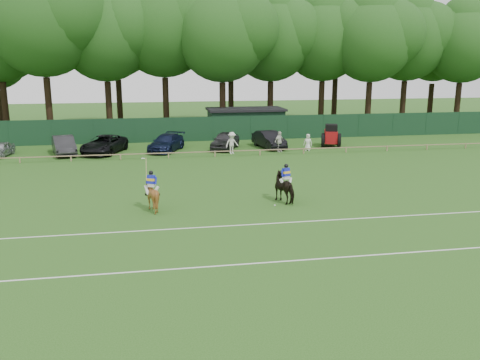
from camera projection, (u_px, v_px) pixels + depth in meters
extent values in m
plane|color=#1E4C14|center=(241.00, 219.00, 26.64)|extent=(160.00, 160.00, 0.00)
imported|color=black|center=(286.00, 187.00, 29.75)|extent=(1.66, 2.26, 1.74)
imported|color=brown|center=(152.00, 195.00, 28.09)|extent=(1.91, 1.99, 1.70)
imported|color=#A6A8AB|center=(1.00, 149.00, 44.10)|extent=(1.94, 3.79, 1.23)
imported|color=#2B2B2D|center=(64.00, 145.00, 44.88)|extent=(2.89, 5.26, 1.64)
imported|color=black|center=(104.00, 144.00, 45.46)|extent=(4.38, 6.31, 1.60)
imported|color=#101835|center=(166.00, 143.00, 46.63)|extent=(4.06, 5.67, 1.52)
imported|color=#333235|center=(225.00, 141.00, 47.62)|extent=(3.70, 5.15, 1.63)
imported|color=black|center=(269.00, 140.00, 48.32)|extent=(2.57, 5.10, 1.60)
imported|color=silver|center=(232.00, 143.00, 45.21)|extent=(1.44, 1.13, 1.95)
imported|color=silver|center=(279.00, 142.00, 46.13)|extent=(1.18, 0.99, 1.89)
imported|color=white|center=(308.00, 142.00, 46.83)|extent=(0.90, 0.78, 1.55)
cube|color=silver|center=(286.00, 177.00, 29.62)|extent=(0.43, 0.38, 0.18)
cube|color=#1920B7|center=(286.00, 172.00, 29.54)|extent=(0.49, 0.43, 0.51)
cube|color=gold|center=(286.00, 172.00, 29.55)|extent=(0.51, 0.43, 0.18)
sphere|color=black|center=(286.00, 166.00, 29.46)|extent=(0.25, 0.25, 0.25)
cylinder|color=silver|center=(290.00, 182.00, 29.78)|extent=(0.38, 0.45, 0.59)
cylinder|color=silver|center=(283.00, 183.00, 29.51)|extent=(0.47, 0.28, 0.59)
cube|color=silver|center=(151.00, 185.00, 27.95)|extent=(0.44, 0.39, 0.18)
cube|color=#1920B7|center=(151.00, 179.00, 27.88)|extent=(0.49, 0.45, 0.51)
cube|color=gold|center=(151.00, 180.00, 27.88)|extent=(0.51, 0.45, 0.18)
sphere|color=black|center=(151.00, 173.00, 27.80)|extent=(0.25, 0.25, 0.25)
cylinder|color=silver|center=(156.00, 191.00, 27.90)|extent=(0.48, 0.27, 0.59)
cylinder|color=silver|center=(147.00, 190.00, 28.05)|extent=(0.37, 0.46, 0.59)
cylinder|color=tan|center=(146.00, 169.00, 27.88)|extent=(0.07, 0.64, 1.17)
sphere|color=silver|center=(275.00, 205.00, 29.03)|extent=(0.09, 0.09, 0.09)
cube|color=silver|center=(267.00, 263.00, 20.89)|extent=(60.00, 0.10, 0.01)
cube|color=silver|center=(244.00, 225.00, 25.68)|extent=(60.00, 0.10, 0.01)
cube|color=#997F5B|center=(203.00, 152.00, 43.78)|extent=(62.00, 0.08, 0.08)
cube|color=#14351E|center=(194.00, 129.00, 52.22)|extent=(92.00, 0.04, 2.50)
cube|color=#14331E|center=(246.00, 123.00, 56.10)|extent=(8.00, 4.00, 2.80)
cube|color=black|center=(246.00, 109.00, 55.75)|extent=(8.40, 4.40, 0.24)
cube|color=#9D0E12|center=(331.00, 136.00, 49.24)|extent=(1.77, 2.43, 1.18)
cube|color=black|center=(331.00, 129.00, 48.70)|extent=(1.39, 1.45, 0.82)
cylinder|color=black|center=(323.00, 140.00, 48.78)|extent=(0.66, 1.38, 1.36)
cylinder|color=black|center=(339.00, 140.00, 48.60)|extent=(0.66, 1.38, 1.36)
cylinder|color=black|center=(323.00, 141.00, 50.33)|extent=(0.47, 0.77, 0.73)
cylinder|color=black|center=(337.00, 141.00, 50.17)|extent=(0.47, 0.77, 0.73)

